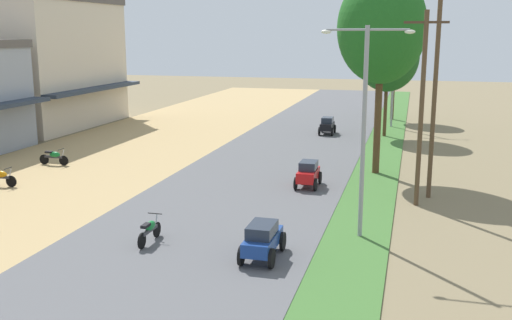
{
  "coord_description": "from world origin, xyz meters",
  "views": [
    {
      "loc": [
        7.45,
        -7.61,
        7.28
      ],
      "look_at": [
        0.34,
        19.14,
        1.38
      ],
      "focal_mm": 41.8,
      "sensor_mm": 36.0,
      "label": 1
    }
  ],
  "objects_px": {
    "median_tree_nearest": "(382,28)",
    "car_hatchback_black": "(327,125)",
    "median_tree_second": "(388,57)",
    "utility_pole_near": "(422,106)",
    "utility_pole_far": "(435,89)",
    "car_hatchback_red": "(308,173)",
    "streetlamp_mid": "(394,72)",
    "median_tree_third": "(395,48)",
    "parked_motorbike_third": "(54,156)",
    "streetlamp_near": "(364,118)",
    "car_sedan_blue": "(263,239)",
    "parked_motorbike_second": "(0,176)",
    "motorbike_ahead_second": "(150,229)"
  },
  "relations": [
    {
      "from": "median_tree_nearest",
      "to": "car_hatchback_black",
      "type": "distance_m",
      "value": 14.01
    },
    {
      "from": "median_tree_second",
      "to": "utility_pole_near",
      "type": "bearing_deg",
      "value": -82.59
    },
    {
      "from": "utility_pole_far",
      "to": "car_hatchback_red",
      "type": "bearing_deg",
      "value": 177.86
    },
    {
      "from": "streetlamp_mid",
      "to": "utility_pole_near",
      "type": "distance_m",
      "value": 22.11
    },
    {
      "from": "median_tree_third",
      "to": "car_hatchback_black",
      "type": "relative_size",
      "value": 4.08
    },
    {
      "from": "parked_motorbike_third",
      "to": "streetlamp_near",
      "type": "bearing_deg",
      "value": -23.39
    },
    {
      "from": "median_tree_second",
      "to": "median_tree_nearest",
      "type": "bearing_deg",
      "value": -89.17
    },
    {
      "from": "parked_motorbike_third",
      "to": "car_hatchback_red",
      "type": "bearing_deg",
      "value": -4.56
    },
    {
      "from": "utility_pole_near",
      "to": "utility_pole_far",
      "type": "bearing_deg",
      "value": 69.44
    },
    {
      "from": "median_tree_third",
      "to": "car_sedan_blue",
      "type": "distance_m",
      "value": 34.66
    },
    {
      "from": "median_tree_second",
      "to": "utility_pole_far",
      "type": "distance_m",
      "value": 16.23
    },
    {
      "from": "parked_motorbike_second",
      "to": "median_tree_second",
      "type": "height_order",
      "value": "median_tree_second"
    },
    {
      "from": "median_tree_second",
      "to": "car_sedan_blue",
      "type": "height_order",
      "value": "median_tree_second"
    },
    {
      "from": "car_sedan_blue",
      "to": "motorbike_ahead_second",
      "type": "bearing_deg",
      "value": 174.45
    },
    {
      "from": "median_tree_nearest",
      "to": "car_sedan_blue",
      "type": "relative_size",
      "value": 4.56
    },
    {
      "from": "streetlamp_mid",
      "to": "utility_pole_near",
      "type": "height_order",
      "value": "utility_pole_near"
    },
    {
      "from": "parked_motorbike_third",
      "to": "streetlamp_mid",
      "type": "bearing_deg",
      "value": 47.5
    },
    {
      "from": "median_tree_nearest",
      "to": "median_tree_third",
      "type": "xyz_separation_m",
      "value": [
        -0.0,
        20.7,
        -1.47
      ]
    },
    {
      "from": "utility_pole_far",
      "to": "median_tree_third",
      "type": "bearing_deg",
      "value": 96.06
    },
    {
      "from": "parked_motorbike_third",
      "to": "car_sedan_blue",
      "type": "relative_size",
      "value": 0.8
    },
    {
      "from": "median_tree_second",
      "to": "utility_pole_near",
      "type": "height_order",
      "value": "utility_pole_near"
    },
    {
      "from": "streetlamp_mid",
      "to": "car_hatchback_black",
      "type": "relative_size",
      "value": 3.67
    },
    {
      "from": "streetlamp_near",
      "to": "utility_pole_near",
      "type": "height_order",
      "value": "utility_pole_near"
    },
    {
      "from": "parked_motorbike_second",
      "to": "car_hatchback_black",
      "type": "height_order",
      "value": "car_hatchback_black"
    },
    {
      "from": "median_tree_nearest",
      "to": "streetlamp_near",
      "type": "bearing_deg",
      "value": -89.35
    },
    {
      "from": "median_tree_nearest",
      "to": "car_hatchback_red",
      "type": "distance_m",
      "value": 8.35
    },
    {
      "from": "car_hatchback_red",
      "to": "motorbike_ahead_second",
      "type": "height_order",
      "value": "car_hatchback_red"
    },
    {
      "from": "parked_motorbike_second",
      "to": "parked_motorbike_third",
      "type": "bearing_deg",
      "value": 92.83
    },
    {
      "from": "parked_motorbike_second",
      "to": "motorbike_ahead_second",
      "type": "bearing_deg",
      "value": -27.87
    },
    {
      "from": "utility_pole_far",
      "to": "car_sedan_blue",
      "type": "distance_m",
      "value": 11.55
    },
    {
      "from": "median_tree_second",
      "to": "streetlamp_near",
      "type": "distance_m",
      "value": 22.25
    },
    {
      "from": "utility_pole_far",
      "to": "median_tree_nearest",
      "type": "bearing_deg",
      "value": 122.68
    },
    {
      "from": "utility_pole_far",
      "to": "streetlamp_near",
      "type": "bearing_deg",
      "value": -111.88
    },
    {
      "from": "car_sedan_blue",
      "to": "motorbike_ahead_second",
      "type": "relative_size",
      "value": 1.26
    },
    {
      "from": "parked_motorbike_third",
      "to": "median_tree_third",
      "type": "bearing_deg",
      "value": 53.24
    },
    {
      "from": "median_tree_third",
      "to": "motorbike_ahead_second",
      "type": "distance_m",
      "value": 34.87
    },
    {
      "from": "median_tree_second",
      "to": "car_hatchback_red",
      "type": "bearing_deg",
      "value": -99.92
    },
    {
      "from": "parked_motorbike_third",
      "to": "utility_pole_near",
      "type": "xyz_separation_m",
      "value": [
        19.59,
        -2.8,
        3.74
      ]
    },
    {
      "from": "parked_motorbike_third",
      "to": "car_hatchback_red",
      "type": "relative_size",
      "value": 0.9
    },
    {
      "from": "median_tree_nearest",
      "to": "car_sedan_blue",
      "type": "distance_m",
      "value": 15.31
    },
    {
      "from": "median_tree_nearest",
      "to": "median_tree_second",
      "type": "distance_m",
      "value": 12.02
    },
    {
      "from": "car_sedan_blue",
      "to": "median_tree_nearest",
      "type": "bearing_deg",
      "value": 78.42
    },
    {
      "from": "streetlamp_near",
      "to": "utility_pole_near",
      "type": "xyz_separation_m",
      "value": [
        1.97,
        4.82,
        -0.1
      ]
    },
    {
      "from": "median_tree_third",
      "to": "car_sedan_blue",
      "type": "xyz_separation_m",
      "value": [
        -2.75,
        -34.14,
        -5.31
      ]
    },
    {
      "from": "parked_motorbike_third",
      "to": "streetlamp_near",
      "type": "height_order",
      "value": "streetlamp_near"
    },
    {
      "from": "streetlamp_mid",
      "to": "motorbike_ahead_second",
      "type": "relative_size",
      "value": 4.09
    },
    {
      "from": "median_tree_second",
      "to": "utility_pole_far",
      "type": "height_order",
      "value": "utility_pole_far"
    },
    {
      "from": "parked_motorbike_second",
      "to": "median_tree_nearest",
      "type": "distance_m",
      "value": 20.1
    },
    {
      "from": "median_tree_second",
      "to": "motorbike_ahead_second",
      "type": "relative_size",
      "value": 4.45
    },
    {
      "from": "motorbike_ahead_second",
      "to": "median_tree_third",
      "type": "bearing_deg",
      "value": 78.39
    }
  ]
}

